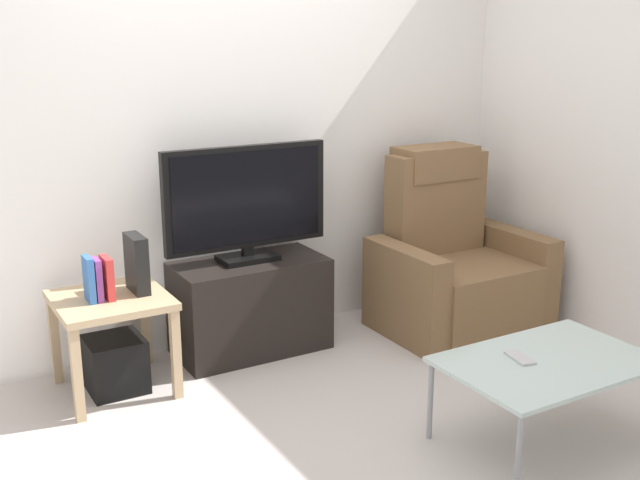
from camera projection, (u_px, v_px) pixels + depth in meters
name	position (u px, v px, depth m)	size (l,w,h in m)	color
ground_plane	(328.00, 411.00, 3.67)	(6.40, 6.40, 0.00)	#BCB2AD
wall_back	(225.00, 116.00, 4.27)	(6.40, 0.06, 2.60)	silver
wall_side	(620.00, 117.00, 4.24)	(0.06, 4.48, 2.60)	silver
tv_stand	(250.00, 306.00, 4.31)	(0.84, 0.43, 0.53)	black
television	(246.00, 201.00, 4.17)	(0.94, 0.20, 0.64)	black
recliner_armchair	(454.00, 266.00, 4.68)	(0.98, 0.78, 1.08)	brown
side_table	(111.00, 312.00, 3.79)	(0.54, 0.54, 0.50)	tan
subwoofer_box	(115.00, 364.00, 3.86)	(0.28, 0.28, 0.28)	black
book_leftmost	(89.00, 279.00, 3.67)	(0.03, 0.12, 0.22)	#3366B2
book_middle	(97.00, 279.00, 3.69)	(0.03, 0.11, 0.21)	purple
book_rightmost	(107.00, 278.00, 3.71)	(0.04, 0.13, 0.21)	red
game_console	(137.00, 264.00, 3.81)	(0.07, 0.20, 0.29)	black
coffee_table	(548.00, 365.00, 3.31)	(0.90, 0.60, 0.39)	#B2C6C1
cell_phone	(520.00, 358.00, 3.31)	(0.07, 0.15, 0.01)	#B7B7BC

